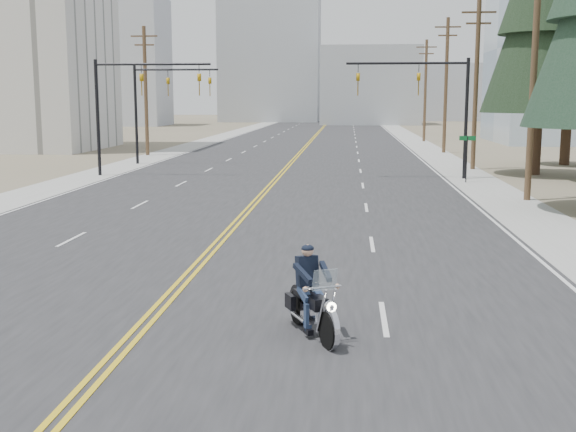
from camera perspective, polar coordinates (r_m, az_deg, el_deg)
The scene contains 21 objects.
ground_plane at distance 12.65m, azimuth -15.34°, elevation -12.76°, with size 400.00×400.00×0.00m, color #776D56.
road at distance 81.23m, azimuth 1.83°, elevation 5.95°, with size 20.00×200.00×0.01m, color #303033.
sidewalk_left at distance 82.63m, azimuth -6.21°, elevation 5.96°, with size 3.00×200.00×0.01m, color #A5A5A0.
sidewalk_right at distance 81.45m, azimuth 9.98°, elevation 5.83°, with size 3.00×200.00×0.01m, color #A5A5A0.
traffic_mast_left at distance 44.96m, azimuth -12.42°, elevation 9.38°, with size 7.10×0.26×7.00m.
traffic_mast_right at distance 43.25m, azimuth 11.29°, elevation 9.43°, with size 7.10×0.26×7.00m.
traffic_mast_far at distance 52.75m, azimuth -10.19°, elevation 9.33°, with size 6.10×0.26×7.00m.
street_sign at distance 41.61m, azimuth 13.96°, elevation 5.03°, with size 0.90×0.06×2.62m.
utility_pole_b at distance 35.01m, azimuth 18.86°, elevation 10.91°, with size 2.20×0.30×11.50m.
utility_pole_c at distance 49.70m, azimuth 14.64°, elevation 10.18°, with size 2.20×0.30×11.00m.
utility_pole_d at distance 64.54m, azimuth 12.38°, elevation 10.21°, with size 2.20×0.30×11.50m.
utility_pole_e at distance 81.42m, azimuth 10.80°, elevation 9.84°, with size 2.20×0.30×11.00m.
utility_pole_left at distance 61.31m, azimuth -11.18°, elevation 9.83°, with size 2.20×0.30×10.50m.
haze_bldg_a at distance 132.09m, azimuth -12.75°, elevation 11.78°, with size 14.00×12.00×22.00m, color #B7BCC6.
haze_bldg_b at distance 136.06m, azimuth 6.49°, elevation 10.18°, with size 18.00×14.00×14.00m, color #ADB2B7.
haze_bldg_c at distance 126.25m, azimuth 21.64°, elevation 10.58°, with size 16.00×12.00×18.00m, color #B7BCC6.
haze_bldg_d at distance 152.08m, azimuth -1.37°, elevation 12.39°, with size 20.00×15.00×26.00m, color #ADB2B7.
haze_bldg_e at distance 162.33m, azimuth 12.32°, elevation 9.51°, with size 14.00×14.00×12.00m, color #B7BCC6.
haze_bldg_f at distance 151.08m, azimuth -16.50°, elevation 10.14°, with size 12.00×12.00×16.00m, color #ADB2B7.
motorcyclist at distance 14.32m, azimuth 1.99°, elevation -6.03°, with size 0.99×2.30×1.80m, color black, non-canonical shape.
conifer_far at distance 55.20m, azimuth 21.48°, elevation 12.31°, with size 5.35×5.35×14.32m.
Camera 1 is at (4.20, -10.99, 4.67)m, focal length 45.00 mm.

